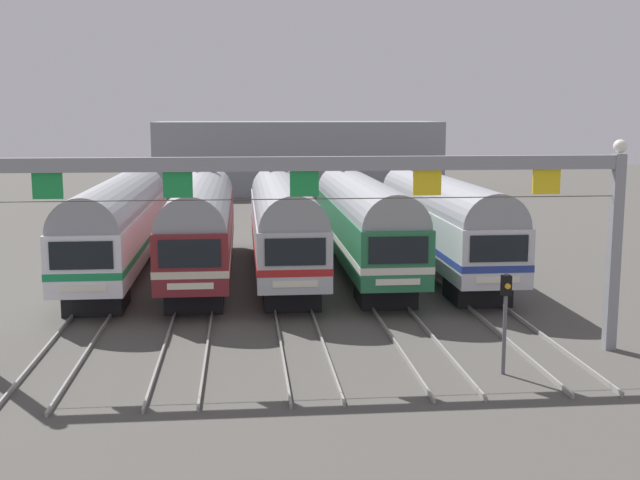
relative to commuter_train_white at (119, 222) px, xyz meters
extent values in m
plane|color=#4C4944|center=(7.79, 0.01, -2.69)|extent=(160.00, 160.00, 0.00)
cube|color=gray|center=(-0.72, 17.01, -2.61)|extent=(0.07, 70.00, 0.15)
cube|color=gray|center=(0.72, 17.01, -2.61)|extent=(0.07, 70.00, 0.15)
cube|color=gray|center=(3.18, 17.01, -2.61)|extent=(0.07, 70.00, 0.15)
cube|color=gray|center=(4.61, 17.01, -2.61)|extent=(0.07, 70.00, 0.15)
cube|color=gray|center=(7.08, 17.01, -2.61)|extent=(0.07, 70.00, 0.15)
cube|color=gray|center=(8.51, 17.01, -2.61)|extent=(0.07, 70.00, 0.15)
cube|color=gray|center=(10.97, 17.01, -2.61)|extent=(0.07, 70.00, 0.15)
cube|color=gray|center=(12.41, 17.01, -2.61)|extent=(0.07, 70.00, 0.15)
cube|color=gray|center=(14.87, 17.01, -2.61)|extent=(0.07, 70.00, 0.15)
cube|color=gray|center=(16.30, 17.01, -2.61)|extent=(0.07, 70.00, 0.15)
cube|color=white|center=(0.00, 0.01, -0.46)|extent=(2.85, 18.00, 2.35)
cube|color=#198C4C|center=(0.00, 0.01, -0.81)|extent=(2.88, 18.02, 0.28)
cylinder|color=gray|center=(0.00, 0.01, 0.71)|extent=(2.74, 17.64, 2.74)
cube|color=black|center=(0.00, -9.01, 0.01)|extent=(2.28, 0.06, 1.03)
cube|color=silver|center=(0.00, -9.01, -1.21)|extent=(1.71, 0.05, 0.24)
cube|color=black|center=(0.00, -6.29, -2.16)|extent=(2.28, 2.60, 1.05)
cube|color=black|center=(0.00, 6.31, -2.16)|extent=(2.28, 2.60, 1.05)
cube|color=maroon|center=(3.90, 0.01, -0.46)|extent=(2.85, 18.00, 2.35)
cube|color=beige|center=(3.90, 0.01, -0.81)|extent=(2.88, 18.02, 0.28)
cylinder|color=gray|center=(3.90, 0.01, 0.71)|extent=(2.74, 17.64, 2.74)
cube|color=black|center=(3.90, -9.01, 0.01)|extent=(2.28, 0.06, 1.03)
cube|color=silver|center=(3.90, -9.01, -1.21)|extent=(1.71, 0.05, 0.24)
cube|color=black|center=(3.90, -6.29, -2.16)|extent=(2.28, 2.60, 1.05)
cube|color=black|center=(3.90, 6.31, -2.16)|extent=(2.28, 2.60, 1.05)
cube|color=#4C4C51|center=(3.90, 5.05, 2.26)|extent=(1.10, 1.10, 0.20)
cube|color=#B2B5BA|center=(7.79, 0.01, -0.46)|extent=(2.85, 18.00, 2.35)
cube|color=#B21E1E|center=(7.79, 0.01, -0.81)|extent=(2.88, 18.02, 0.28)
cylinder|color=gray|center=(7.79, 0.01, 0.71)|extent=(2.74, 17.64, 2.74)
cube|color=black|center=(7.79, -9.01, 0.01)|extent=(2.28, 0.06, 1.03)
cube|color=silver|center=(7.79, -9.01, -1.21)|extent=(1.71, 0.05, 0.24)
cube|color=black|center=(7.79, -6.29, -2.16)|extent=(2.28, 2.60, 1.05)
cube|color=black|center=(7.79, 6.31, -2.16)|extent=(2.28, 2.60, 1.05)
cube|color=#4C4C51|center=(7.79, 5.05, 2.26)|extent=(1.10, 1.10, 0.20)
cube|color=#236B42|center=(11.69, 0.01, -0.46)|extent=(2.85, 18.00, 2.35)
cube|color=silver|center=(11.69, 0.01, -0.81)|extent=(2.88, 18.02, 0.28)
cylinder|color=gray|center=(11.69, 0.01, 0.71)|extent=(2.74, 17.64, 2.74)
cube|color=black|center=(11.69, -9.01, 0.01)|extent=(2.28, 0.06, 1.03)
cube|color=silver|center=(11.69, -9.01, -1.21)|extent=(1.71, 0.05, 0.24)
cube|color=black|center=(11.69, -6.29, -2.16)|extent=(2.28, 2.60, 1.05)
cube|color=black|center=(11.69, 6.31, -2.16)|extent=(2.28, 2.60, 1.05)
cube|color=#4C4C51|center=(11.69, 5.05, 2.26)|extent=(1.10, 1.10, 0.20)
cube|color=silver|center=(15.59, 0.01, -0.46)|extent=(2.85, 18.00, 2.35)
cube|color=navy|center=(15.59, 0.01, -0.81)|extent=(2.88, 18.02, 0.28)
cylinder|color=gray|center=(15.59, 0.01, 0.71)|extent=(2.74, 17.64, 2.74)
cube|color=black|center=(15.59, -9.01, 0.01)|extent=(2.28, 0.06, 1.03)
cube|color=silver|center=(15.59, -9.01, -1.21)|extent=(1.71, 0.05, 0.24)
cube|color=black|center=(15.59, -6.29, -2.16)|extent=(2.28, 2.60, 1.05)
cube|color=black|center=(15.59, 6.31, -2.16)|extent=(2.28, 2.60, 1.05)
cube|color=#4C4C51|center=(15.59, 5.05, 2.26)|extent=(1.10, 1.10, 0.20)
cube|color=gray|center=(17.99, -13.49, 0.56)|extent=(0.36, 0.36, 6.50)
cube|color=gray|center=(7.79, -13.49, 3.56)|extent=(20.39, 0.32, 0.44)
cube|color=#198C3F|center=(0.00, -13.49, 2.94)|extent=(0.90, 0.08, 0.80)
cube|color=#198C3F|center=(3.90, -13.49, 2.94)|extent=(0.90, 0.08, 0.80)
cube|color=#198C3F|center=(7.79, -13.49, 2.94)|extent=(0.90, 0.08, 0.80)
cube|color=yellow|center=(11.69, -13.49, 2.94)|extent=(0.90, 0.08, 0.80)
cube|color=yellow|center=(15.59, -13.49, 2.94)|extent=(0.90, 0.08, 0.80)
sphere|color=white|center=(17.99, -13.49, 4.06)|extent=(0.44, 0.44, 0.44)
cylinder|color=#3F382D|center=(7.79, -13.49, 2.46)|extent=(20.39, 0.03, 0.03)
cylinder|color=#59595E|center=(13.64, -15.68, -1.14)|extent=(0.12, 0.12, 3.09)
cube|color=black|center=(13.64, -15.68, 0.06)|extent=(0.28, 0.24, 0.60)
sphere|color=orange|center=(13.64, -15.82, 0.06)|extent=(0.18, 0.18, 0.18)
cube|color=gray|center=(11.33, 41.55, 0.80)|extent=(27.51, 10.00, 6.97)
camera|label=1|loc=(5.88, -38.38, 5.12)|focal=45.07mm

